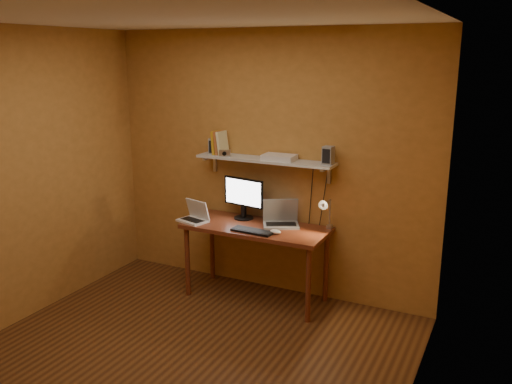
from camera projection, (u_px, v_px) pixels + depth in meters
The scene contains 14 objects.
room at pixel (177, 202), 3.97m from camera, with size 3.44×3.24×2.64m.
desk at pixel (256, 234), 5.23m from camera, with size 1.40×0.60×0.75m.
wall_shelf at pixel (265, 160), 5.23m from camera, with size 1.40×0.25×0.21m.
monitor at pixel (244, 196), 5.38m from camera, with size 0.46×0.22×0.41m.
laptop at pixel (281, 218), 5.22m from camera, with size 0.41×0.37×0.25m.
netbook at pixel (195, 215), 5.34m from camera, with size 0.33×0.27×0.21m.
keyboard at pixel (252, 231), 5.02m from camera, with size 0.40×0.13×0.02m, color black.
mouse at pixel (275, 232), 4.97m from camera, with size 0.11×0.07×0.04m, color white.
desk_lamp at pixel (326, 210), 4.98m from camera, with size 0.09×0.23×0.38m.
speaker_left at pixel (214, 146), 5.44m from camera, with size 0.09×0.09×0.16m, color gray.
speaker_right at pixel (328, 155), 4.93m from camera, with size 0.09×0.09×0.17m, color gray.
books at pixel (220, 143), 5.43m from camera, with size 0.13×0.16×0.24m.
shelf_camera at pixel (225, 153), 5.32m from camera, with size 0.12×0.07×0.07m.
router at pixel (279, 157), 5.15m from camera, with size 0.31×0.21×0.05m, color white.
Camera 1 is at (2.21, -3.17, 2.35)m, focal length 38.00 mm.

